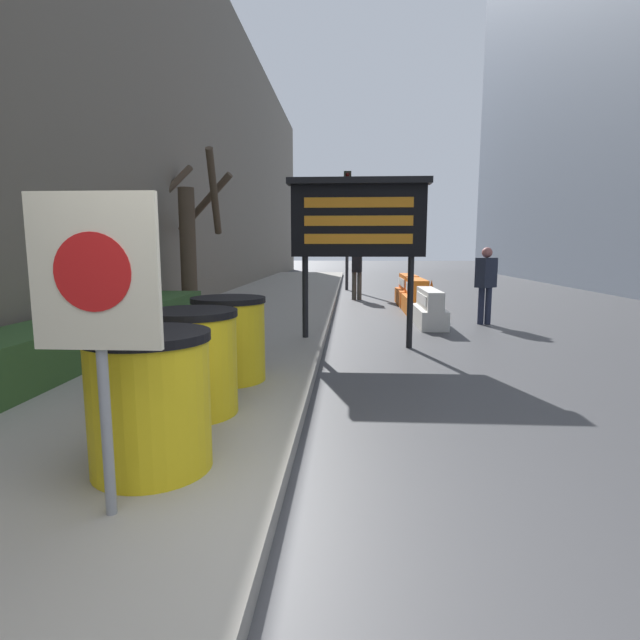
{
  "coord_description": "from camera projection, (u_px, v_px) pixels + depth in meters",
  "views": [
    {
      "loc": [
        0.43,
        -2.27,
        1.66
      ],
      "look_at": [
        -0.12,
        6.71,
        0.34
      ],
      "focal_mm": 28.0,
      "sensor_mm": 36.0,
      "label": 1
    }
  ],
  "objects": [
    {
      "name": "jersey_barrier_orange_near",
      "position": [
        417.0,
        298.0,
        12.59
      ],
      "size": [
        0.61,
        1.61,
        0.86
      ],
      "color": "orange",
      "rests_on": "ground_plane"
    },
    {
      "name": "ground_plane",
      "position": [
        263.0,
        580.0,
        2.5
      ],
      "size": [
        120.0,
        120.0,
        0.0
      ],
      "primitive_type": "plane",
      "color": "#3F3F42"
    },
    {
      "name": "message_board",
      "position": [
        358.0,
        220.0,
        8.02
      ],
      "size": [
        2.28,
        0.36,
        2.74
      ],
      "color": "black",
      "rests_on": "ground_plane"
    },
    {
      "name": "bare_tree",
      "position": [
        190.0,
        234.0,
        11.26
      ],
      "size": [
        2.17,
        1.87,
        3.59
      ],
      "color": "#4C3D2D",
      "rests_on": "sidewalk_left"
    },
    {
      "name": "traffic_light_near_curb",
      "position": [
        347.0,
        206.0,
        18.89
      ],
      "size": [
        0.28,
        0.45,
        4.46
      ],
      "color": "#2D2D30",
      "rests_on": "ground_plane"
    },
    {
      "name": "hedge_strip",
      "position": [
        97.0,
        332.0,
        7.14
      ],
      "size": [
        0.9,
        7.15,
        0.58
      ],
      "color": "#335628",
      "rests_on": "sidewalk_left"
    },
    {
      "name": "building_left_facade",
      "position": [
        163.0,
        102.0,
        11.69
      ],
      "size": [
        0.4,
        50.4,
        10.07
      ],
      "color": "#706656",
      "rests_on": "ground_plane"
    },
    {
      "name": "barrel_drum_back",
      "position": [
        229.0,
        339.0,
        5.62
      ],
      "size": [
        0.83,
        0.83,
        0.95
      ],
      "color": "yellow",
      "rests_on": "sidewalk_left"
    },
    {
      "name": "traffic_cone_near",
      "position": [
        404.0,
        289.0,
        15.37
      ],
      "size": [
        0.42,
        0.42,
        0.75
      ],
      "color": "black",
      "rests_on": "ground_plane"
    },
    {
      "name": "barrel_drum_middle",
      "position": [
        192.0,
        362.0,
        4.49
      ],
      "size": [
        0.83,
        0.83,
        0.95
      ],
      "color": "yellow",
      "rests_on": "sidewalk_left"
    },
    {
      "name": "barrel_drum_foreground",
      "position": [
        150.0,
        401.0,
        3.35
      ],
      "size": [
        0.83,
        0.83,
        0.95
      ],
      "color": "yellow",
      "rests_on": "sidewalk_left"
    },
    {
      "name": "traffic_cone_mid",
      "position": [
        431.0,
        294.0,
        13.71
      ],
      "size": [
        0.43,
        0.43,
        0.77
      ],
      "color": "black",
      "rests_on": "ground_plane"
    },
    {
      "name": "jersey_barrier_white",
      "position": [
        429.0,
        310.0,
        10.57
      ],
      "size": [
        0.55,
        1.72,
        0.78
      ],
      "color": "silver",
      "rests_on": "ground_plane"
    },
    {
      "name": "pedestrian_worker",
      "position": [
        486.0,
        279.0,
        10.67
      ],
      "size": [
        0.5,
        0.48,
        1.65
      ],
      "rotation": [
        0.0,
        0.0,
        0.7
      ],
      "color": "#23283D",
      "rests_on": "ground_plane"
    },
    {
      "name": "pedestrian_passerby",
      "position": [
        357.0,
        266.0,
        15.67
      ],
      "size": [
        0.33,
        0.5,
        1.81
      ],
      "rotation": [
        0.0,
        0.0,
        4.61
      ],
      "color": "#514C42",
      "rests_on": "ground_plane"
    },
    {
      "name": "warning_sign",
      "position": [
        96.0,
        294.0,
        2.63
      ],
      "size": [
        0.7,
        0.08,
        1.78
      ],
      "color": "gray",
      "rests_on": "sidewalk_left"
    },
    {
      "name": "jersey_barrier_orange_far",
      "position": [
        408.0,
        291.0,
        14.45
      ],
      "size": [
        0.62,
        1.79,
        0.87
      ],
      "color": "orange",
      "rests_on": "ground_plane"
    }
  ]
}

